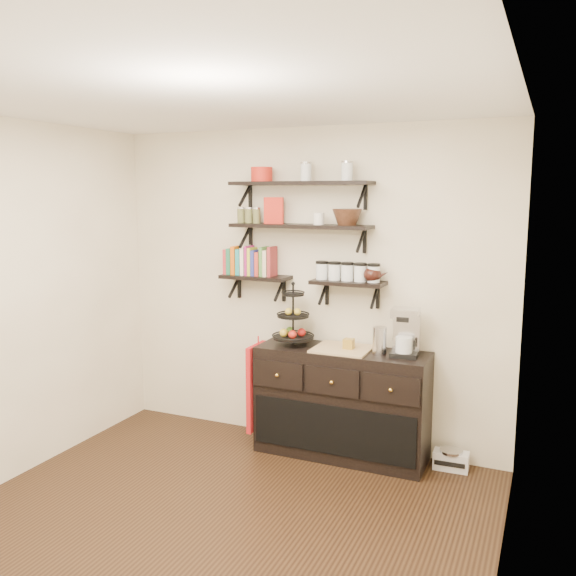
{
  "coord_description": "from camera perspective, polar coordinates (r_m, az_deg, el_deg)",
  "views": [
    {
      "loc": [
        1.93,
        -3.05,
        2.15
      ],
      "look_at": [
        0.09,
        1.15,
        1.44
      ],
      "focal_mm": 38.0,
      "sensor_mm": 36.0,
      "label": 1
    }
  ],
  "objects": [
    {
      "name": "radio",
      "position": [
        5.14,
        15.0,
        -15.25
      ],
      "size": [
        0.27,
        0.19,
        0.16
      ],
      "rotation": [
        0.0,
        0.0,
        0.04
      ],
      "color": "silver",
      "rests_on": "floor"
    },
    {
      "name": "shelf_mid",
      "position": [
        5.06,
        1.15,
        5.78
      ],
      "size": [
        1.2,
        0.27,
        0.23
      ],
      "color": "black",
      "rests_on": "back_wall"
    },
    {
      "name": "thermal_carafe",
      "position": [
        4.84,
        8.57,
        -4.91
      ],
      "size": [
        0.11,
        0.11,
        0.22
      ],
      "primitive_type": "cylinder",
      "color": "silver",
      "rests_on": "sideboard"
    },
    {
      "name": "red_pot",
      "position": [
        5.2,
        -2.47,
        10.58
      ],
      "size": [
        0.18,
        0.18,
        0.12
      ],
      "primitive_type": "cylinder",
      "color": "red",
      "rests_on": "shelf_top"
    },
    {
      "name": "back_wall",
      "position": [
        5.24,
        1.68,
        0.03
      ],
      "size": [
        3.5,
        0.02,
        2.7
      ],
      "primitive_type": "cube",
      "color": "white",
      "rests_on": "ground"
    },
    {
      "name": "candle",
      "position": [
        4.94,
        5.7,
        -5.21
      ],
      "size": [
        0.08,
        0.08,
        0.08
      ],
      "primitive_type": "cube",
      "color": "olive",
      "rests_on": "sideboard"
    },
    {
      "name": "right_wall",
      "position": [
        3.16,
        19.67,
        -6.4
      ],
      "size": [
        0.02,
        3.5,
        2.7
      ],
      "primitive_type": "cube",
      "color": "white",
      "rests_on": "ground"
    },
    {
      "name": "shelf_low_right",
      "position": [
        4.97,
        5.67,
        0.43
      ],
      "size": [
        0.6,
        0.25,
        0.23
      ],
      "color": "black",
      "rests_on": "back_wall"
    },
    {
      "name": "floor",
      "position": [
        4.2,
        -8.06,
        -22.05
      ],
      "size": [
        3.5,
        3.5,
        0.0
      ],
      "primitive_type": "plane",
      "color": "black",
      "rests_on": "ground"
    },
    {
      "name": "ramekins",
      "position": [
        4.99,
        2.9,
        6.49
      ],
      "size": [
        0.09,
        0.09,
        0.1
      ],
      "primitive_type": "cylinder",
      "color": "white",
      "rests_on": "shelf_mid"
    },
    {
      "name": "apron",
      "position": [
        5.26,
        -2.97,
        -9.19
      ],
      "size": [
        0.04,
        0.32,
        0.74
      ],
      "primitive_type": "cube",
      "color": "#AE1312",
      "rests_on": "sideboard"
    },
    {
      "name": "shelf_top",
      "position": [
        5.05,
        1.17,
        9.74
      ],
      "size": [
        1.2,
        0.27,
        0.23
      ],
      "color": "black",
      "rests_on": "back_wall"
    },
    {
      "name": "shelf_low_left",
      "position": [
        5.29,
        -3.02,
        0.96
      ],
      "size": [
        0.6,
        0.25,
        0.23
      ],
      "color": "black",
      "rests_on": "back_wall"
    },
    {
      "name": "teapot",
      "position": [
        4.9,
        7.91,
        1.38
      ],
      "size": [
        0.2,
        0.15,
        0.15
      ],
      "primitive_type": null,
      "rotation": [
        0.0,
        0.0,
        -0.02
      ],
      "color": "black",
      "rests_on": "shelf_low_right"
    },
    {
      "name": "coffee_maker",
      "position": [
        4.82,
        10.95,
        -4.16
      ],
      "size": [
        0.22,
        0.21,
        0.38
      ],
      "rotation": [
        0.0,
        0.0,
        0.06
      ],
      "color": "black",
      "rests_on": "sideboard"
    },
    {
      "name": "recipe_box",
      "position": [
        5.15,
        -1.34,
        7.26
      ],
      "size": [
        0.17,
        0.1,
        0.22
      ],
      "primitive_type": "cube",
      "rotation": [
        0.0,
        0.0,
        0.25
      ],
      "color": "red",
      "rests_on": "shelf_mid"
    },
    {
      "name": "glass_canisters",
      "position": [
        4.96,
        5.57,
        1.43
      ],
      "size": [
        0.54,
        0.1,
        0.13
      ],
      "color": "silver",
      "rests_on": "shelf_low_right"
    },
    {
      "name": "fruit_stand",
      "position": [
        5.08,
        0.53,
        -3.39
      ],
      "size": [
        0.34,
        0.34,
        0.51
      ],
      "rotation": [
        0.0,
        0.0,
        0.31
      ],
      "color": "black",
      "rests_on": "sideboard"
    },
    {
      "name": "cookbooks",
      "position": [
        5.29,
        -3.55,
        2.46
      ],
      "size": [
        0.43,
        0.15,
        0.26
      ],
      "color": "#B72C33",
      "rests_on": "shelf_low_left"
    },
    {
      "name": "sideboard",
      "position": [
        5.1,
        5.04,
        -10.64
      ],
      "size": [
        1.4,
        0.5,
        0.92
      ],
      "color": "black",
      "rests_on": "floor"
    },
    {
      "name": "ceiling",
      "position": [
        3.65,
        -9.02,
        17.36
      ],
      "size": [
        3.5,
        3.5,
        0.02
      ],
      "primitive_type": "cube",
      "color": "white",
      "rests_on": "back_wall"
    },
    {
      "name": "walnut_bowl",
      "position": [
        4.91,
        5.55,
        6.62
      ],
      "size": [
        0.24,
        0.24,
        0.13
      ],
      "primitive_type": null,
      "color": "black",
      "rests_on": "shelf_mid"
    }
  ]
}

